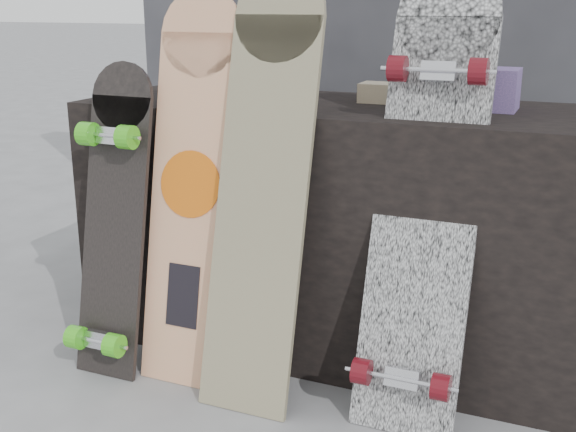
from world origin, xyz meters
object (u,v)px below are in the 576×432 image
at_px(longboard_cascadia, 427,190).
at_px(skateboard_dark, 112,218).
at_px(longboard_geisha, 192,178).
at_px(longboard_celtic, 264,178).
at_px(vendor_table, 336,227).

height_order(longboard_cascadia, skateboard_dark, longboard_cascadia).
xyz_separation_m(longboard_geisha, longboard_celtic, (0.24, -0.02, 0.03)).
xyz_separation_m(longboard_celtic, skateboard_dark, (-0.48, -0.06, -0.16)).
bearing_deg(skateboard_dark, longboard_geisha, 18.60).
xyz_separation_m(longboard_geisha, longboard_cascadia, (0.68, 0.07, 0.02)).
distance_m(longboard_geisha, skateboard_dark, 0.28).
relative_size(longboard_celtic, longboard_cascadia, 1.00).
bearing_deg(longboard_geisha, vendor_table, 45.98).
relative_size(longboard_geisha, skateboard_dark, 1.22).
bearing_deg(longboard_celtic, longboard_geisha, 174.51).
height_order(vendor_table, longboard_cascadia, longboard_cascadia).
bearing_deg(longboard_celtic, vendor_table, 76.60).
xyz_separation_m(longboard_celtic, longboard_cascadia, (0.44, 0.09, -0.01)).
bearing_deg(longboard_cascadia, skateboard_dark, -170.96).
relative_size(longboard_geisha, longboard_celtic, 0.96).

